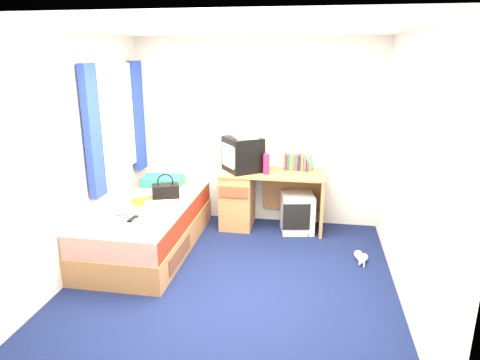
% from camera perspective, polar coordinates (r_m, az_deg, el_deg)
% --- Properties ---
extents(ground, '(3.40, 3.40, 0.00)m').
position_cam_1_polar(ground, '(4.42, -1.06, -13.22)').
color(ground, '#0C1438').
rests_on(ground, ground).
extents(room_shell, '(3.40, 3.40, 3.40)m').
position_cam_1_polar(room_shell, '(3.90, -1.17, 5.58)').
color(room_shell, white).
rests_on(room_shell, ground).
extents(bed, '(1.01, 2.00, 0.54)m').
position_cam_1_polar(bed, '(5.09, -12.13, -6.06)').
color(bed, '#B37D4A').
rests_on(bed, ground).
extents(pillow, '(0.54, 0.37, 0.11)m').
position_cam_1_polar(pillow, '(5.66, -10.25, -0.10)').
color(pillow, '#165494').
rests_on(pillow, bed).
extents(desk, '(1.30, 0.55, 0.75)m').
position_cam_1_polar(desk, '(5.55, 1.47, -2.22)').
color(desk, '#B37D4A').
rests_on(desk, ground).
extents(storage_cube, '(0.46, 0.46, 0.49)m').
position_cam_1_polar(storage_cube, '(5.50, 7.63, -4.33)').
color(storage_cube, white).
rests_on(storage_cube, ground).
extents(crt_tv, '(0.58, 0.59, 0.43)m').
position_cam_1_polar(crt_tv, '(5.41, 0.35, 3.47)').
color(crt_tv, black).
rests_on(crt_tv, desk).
extents(vcr, '(0.42, 0.47, 0.07)m').
position_cam_1_polar(vcr, '(5.36, 0.40, 6.11)').
color(vcr, silver).
rests_on(vcr, crt_tv).
extents(book_row, '(0.34, 0.13, 0.20)m').
position_cam_1_polar(book_row, '(5.53, 7.74, 2.36)').
color(book_row, maroon).
rests_on(book_row, desk).
extents(picture_frame, '(0.02, 0.12, 0.14)m').
position_cam_1_polar(picture_frame, '(5.51, 8.84, 1.92)').
color(picture_frame, black).
rests_on(picture_frame, desk).
extents(pink_water_bottle, '(0.09, 0.09, 0.24)m').
position_cam_1_polar(pink_water_bottle, '(5.29, 3.51, 2.07)').
color(pink_water_bottle, '#C21B4C').
rests_on(pink_water_bottle, desk).
extents(aerosol_can, '(0.06, 0.06, 0.19)m').
position_cam_1_polar(aerosol_can, '(5.42, 3.28, 2.13)').
color(aerosol_can, white).
rests_on(aerosol_can, desk).
extents(handbag, '(0.35, 0.28, 0.29)m').
position_cam_1_polar(handbag, '(5.16, -9.88, -1.38)').
color(handbag, black).
rests_on(handbag, bed).
extents(towel, '(0.34, 0.31, 0.10)m').
position_cam_1_polar(towel, '(4.72, -10.89, -3.67)').
color(towel, white).
rests_on(towel, bed).
extents(magazine, '(0.33, 0.35, 0.01)m').
position_cam_1_polar(magazine, '(5.07, -12.96, -2.82)').
color(magazine, yellow).
rests_on(magazine, bed).
extents(water_bottle, '(0.21, 0.17, 0.07)m').
position_cam_1_polar(water_bottle, '(4.73, -15.35, -4.09)').
color(water_bottle, silver).
rests_on(water_bottle, bed).
extents(colour_swatch_fan, '(0.19, 0.20, 0.01)m').
position_cam_1_polar(colour_swatch_fan, '(4.61, -14.18, -4.92)').
color(colour_swatch_fan, yellow).
rests_on(colour_swatch_fan, bed).
extents(remote_control, '(0.06, 0.16, 0.02)m').
position_cam_1_polar(remote_control, '(4.57, -14.11, -5.03)').
color(remote_control, black).
rests_on(remote_control, bed).
extents(window_assembly, '(0.11, 1.42, 1.40)m').
position_cam_1_polar(window_assembly, '(5.25, -16.17, 7.42)').
color(window_assembly, silver).
rests_on(window_assembly, room_shell).
extents(white_heels, '(0.16, 0.29, 0.09)m').
position_cam_1_polar(white_heels, '(4.90, 15.75, -10.19)').
color(white_heels, white).
rests_on(white_heels, ground).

